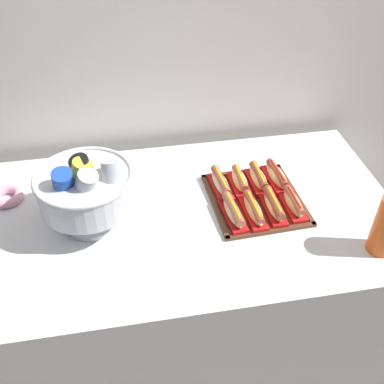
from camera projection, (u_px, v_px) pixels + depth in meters
The scene contains 14 objects.
ground_plane at pixel (184, 330), 2.10m from camera, with size 10.00×10.00×0.00m, color #4C4238.
back_wall at pixel (157, 9), 1.68m from camera, with size 6.00×0.10×2.60m, color silver.
buffet_table at pixel (183, 276), 1.84m from camera, with size 1.58×0.87×0.75m.
serving_tray at pixel (255, 200), 1.66m from camera, with size 0.35×0.37×0.01m.
hot_dog_0 at pixel (233, 212), 1.56m from camera, with size 0.07×0.18×0.06m.
hot_dog_1 at pixel (253, 210), 1.58m from camera, with size 0.07×0.19×0.06m.
hot_dog_2 at pixel (274, 206), 1.58m from camera, with size 0.06×0.17×0.07m.
hot_dog_3 at pixel (293, 204), 1.60m from camera, with size 0.06×0.16×0.06m.
hot_dog_4 at pixel (221, 184), 1.68m from camera, with size 0.08×0.17×0.06m.
hot_dog_5 at pixel (240, 181), 1.70m from camera, with size 0.06×0.15×0.06m.
hot_dog_6 at pixel (258, 178), 1.71m from camera, with size 0.07×0.16×0.06m.
hot_dog_7 at pixel (277, 176), 1.72m from camera, with size 0.08×0.18×0.06m.
punch_bowl at pixel (86, 188), 1.47m from camera, with size 0.33×0.33×0.27m.
donut at pixel (7, 197), 1.66m from camera, with size 0.12×0.12×0.03m.
Camera 1 is at (-0.17, -1.17, 1.85)m, focal length 41.59 mm.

